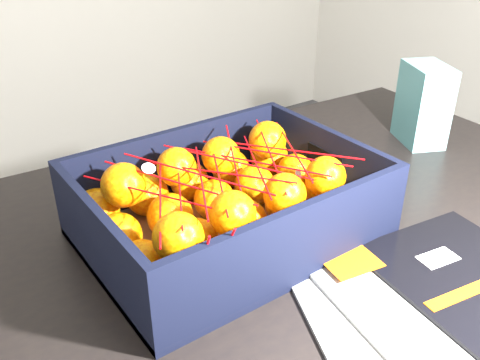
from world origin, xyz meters
TOP-DOWN VIEW (x-y plane):
  - table at (-0.10, -0.14)m, footprint 1.25×0.88m
  - magazine_stack at (-0.09, -0.41)m, footprint 0.42×0.34m
  - produce_crate at (-0.20, -0.11)m, footprint 0.41×0.31m
  - clementine_heap at (-0.20, -0.11)m, footprint 0.39×0.29m
  - mesh_net at (-0.21, -0.12)m, footprint 0.34×0.28m
  - retail_carton at (0.32, -0.06)m, footprint 0.11×0.13m

SIDE VIEW (x-z plane):
  - table at x=-0.10m, z-range 0.28..1.03m
  - magazine_stack at x=-0.09m, z-range 0.75..0.77m
  - produce_crate at x=-0.20m, z-range 0.73..0.85m
  - clementine_heap at x=-0.20m, z-range 0.75..0.87m
  - retail_carton at x=0.32m, z-range 0.75..0.91m
  - mesh_net at x=-0.21m, z-range 0.82..0.91m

